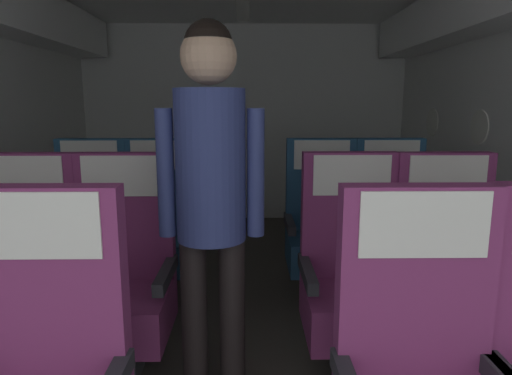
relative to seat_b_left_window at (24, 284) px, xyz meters
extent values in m
cube|color=#3D3833|center=(1.04, 0.39, -0.46)|extent=(3.84, 5.65, 0.02)
cube|color=silver|center=(1.04, 3.04, 0.65)|extent=(3.72, 0.06, 2.20)
cylinder|color=white|center=(2.81, 1.27, 0.69)|extent=(0.01, 0.26, 0.26)
cylinder|color=white|center=(2.81, 2.14, 0.69)|extent=(0.01, 0.26, 0.26)
cube|color=#7A2D60|center=(0.48, -0.76, 0.30)|extent=(0.48, 0.09, 0.65)
cube|color=silver|center=(0.48, -0.81, 0.52)|extent=(0.38, 0.01, 0.20)
cube|color=#7A2D60|center=(1.61, -0.77, 0.30)|extent=(0.48, 0.09, 0.65)
cube|color=silver|center=(1.61, -0.81, 0.52)|extent=(0.38, 0.01, 0.20)
cube|color=#38383D|center=(0.00, -0.06, -0.34)|extent=(0.17, 0.17, 0.22)
cube|color=#7A2D60|center=(0.00, -0.06, -0.13)|extent=(0.48, 0.48, 0.22)
cube|color=#7A2D60|center=(0.00, 0.13, 0.30)|extent=(0.48, 0.09, 0.65)
cube|color=#28282D|center=(0.23, -0.06, 0.07)|extent=(0.05, 0.40, 0.06)
cube|color=silver|center=(0.00, 0.09, 0.52)|extent=(0.38, 0.01, 0.20)
cube|color=#38383D|center=(0.47, -0.06, -0.34)|extent=(0.17, 0.17, 0.22)
cube|color=#7A2D60|center=(0.47, -0.06, -0.13)|extent=(0.48, 0.48, 0.22)
cube|color=#7A2D60|center=(0.47, 0.14, 0.30)|extent=(0.48, 0.09, 0.65)
cube|color=#28282D|center=(0.70, -0.06, 0.07)|extent=(0.05, 0.40, 0.06)
cube|color=#28282D|center=(0.24, -0.06, 0.07)|extent=(0.05, 0.40, 0.06)
cube|color=silver|center=(0.47, 0.09, 0.52)|extent=(0.38, 0.01, 0.20)
cube|color=#38383D|center=(2.07, -0.07, -0.34)|extent=(0.17, 0.17, 0.22)
cube|color=#7A2D60|center=(2.07, -0.07, -0.13)|extent=(0.48, 0.48, 0.22)
cube|color=#7A2D60|center=(2.07, 0.13, 0.30)|extent=(0.48, 0.09, 0.65)
cube|color=#28282D|center=(2.30, -0.07, 0.07)|extent=(0.05, 0.40, 0.06)
cube|color=#28282D|center=(1.84, -0.07, 0.07)|extent=(0.05, 0.40, 0.06)
cube|color=silver|center=(2.07, 0.08, 0.52)|extent=(0.38, 0.01, 0.20)
cube|color=#38383D|center=(1.60, -0.05, -0.34)|extent=(0.17, 0.17, 0.22)
cube|color=#7A2D60|center=(1.60, -0.05, -0.13)|extent=(0.48, 0.48, 0.22)
cube|color=#7A2D60|center=(1.60, 0.14, 0.30)|extent=(0.48, 0.09, 0.65)
cube|color=#28282D|center=(1.83, -0.05, 0.07)|extent=(0.05, 0.40, 0.06)
cube|color=#28282D|center=(1.37, -0.05, 0.07)|extent=(0.05, 0.40, 0.06)
cube|color=silver|center=(1.60, 0.10, 0.52)|extent=(0.38, 0.01, 0.20)
cube|color=#38383D|center=(0.00, 0.84, -0.34)|extent=(0.17, 0.17, 0.22)
cube|color=navy|center=(0.00, 0.84, -0.13)|extent=(0.48, 0.48, 0.22)
cube|color=navy|center=(0.00, 1.04, 0.30)|extent=(0.48, 0.09, 0.65)
cube|color=#28282D|center=(0.23, 0.84, 0.07)|extent=(0.05, 0.40, 0.06)
cube|color=#28282D|center=(-0.23, 0.84, 0.07)|extent=(0.05, 0.40, 0.06)
cube|color=silver|center=(0.00, 0.99, 0.52)|extent=(0.38, 0.01, 0.20)
cube|color=#38383D|center=(0.47, 0.85, -0.34)|extent=(0.17, 0.17, 0.22)
cube|color=navy|center=(0.47, 0.85, -0.13)|extent=(0.48, 0.48, 0.22)
cube|color=navy|center=(0.47, 1.05, 0.30)|extent=(0.48, 0.09, 0.65)
cube|color=#28282D|center=(0.70, 0.85, 0.07)|extent=(0.05, 0.40, 0.06)
cube|color=#28282D|center=(0.24, 0.85, 0.07)|extent=(0.05, 0.40, 0.06)
cube|color=silver|center=(0.47, 1.00, 0.52)|extent=(0.38, 0.01, 0.20)
cube|color=#38383D|center=(2.08, 0.84, -0.34)|extent=(0.17, 0.17, 0.22)
cube|color=navy|center=(2.08, 0.84, -0.13)|extent=(0.48, 0.48, 0.22)
cube|color=navy|center=(2.08, 1.04, 0.30)|extent=(0.48, 0.09, 0.65)
cube|color=#28282D|center=(2.31, 0.84, 0.07)|extent=(0.05, 0.40, 0.06)
cube|color=#28282D|center=(1.85, 0.84, 0.07)|extent=(0.05, 0.40, 0.06)
cube|color=silver|center=(2.08, 0.99, 0.52)|extent=(0.38, 0.01, 0.20)
cube|color=#38383D|center=(1.60, 0.84, -0.34)|extent=(0.17, 0.17, 0.22)
cube|color=navy|center=(1.60, 0.84, -0.13)|extent=(0.48, 0.48, 0.22)
cube|color=navy|center=(1.60, 1.04, 0.30)|extent=(0.48, 0.09, 0.65)
cube|color=#28282D|center=(1.83, 0.84, 0.07)|extent=(0.05, 0.40, 0.06)
cube|color=#28282D|center=(1.37, 0.84, 0.07)|extent=(0.05, 0.40, 0.06)
cube|color=silver|center=(1.60, 0.99, 0.52)|extent=(0.38, 0.01, 0.20)
cylinder|color=black|center=(0.86, -0.30, -0.07)|extent=(0.11, 0.11, 0.77)
cylinder|color=black|center=(1.02, -0.30, -0.07)|extent=(0.11, 0.11, 0.77)
cylinder|color=navy|center=(0.94, -0.30, 0.62)|extent=(0.28, 0.28, 0.60)
cylinder|color=navy|center=(0.76, -0.30, 0.59)|extent=(0.07, 0.07, 0.51)
cylinder|color=navy|center=(1.12, -0.30, 0.59)|extent=(0.07, 0.07, 0.51)
sphere|color=tan|center=(0.94, -0.30, 1.04)|extent=(0.22, 0.22, 0.22)
sphere|color=black|center=(0.94, -0.30, 1.09)|extent=(0.19, 0.19, 0.19)
camera|label=1|loc=(1.10, -2.06, 0.87)|focal=31.37mm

